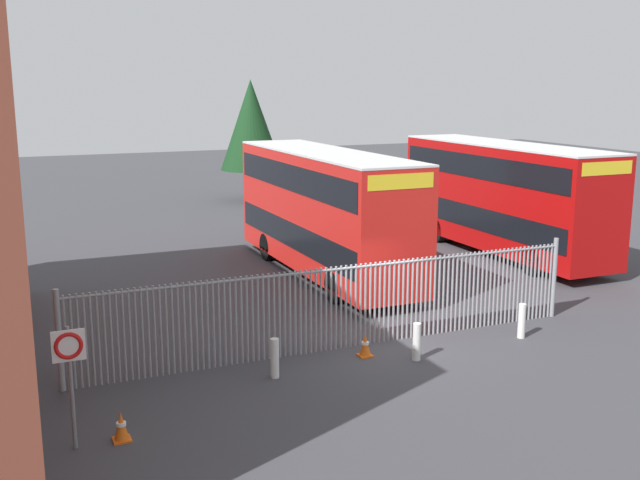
{
  "coord_description": "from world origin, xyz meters",
  "views": [
    {
      "loc": [
        -8.96,
        -16.67,
        6.74
      ],
      "look_at": [
        0.0,
        4.0,
        2.0
      ],
      "focal_mm": 42.03,
      "sensor_mm": 36.0,
      "label": 1
    }
  ],
  "objects_px": {
    "double_decker_bus_near_gate": "(324,208)",
    "speed_limit_sign_post": "(69,360)",
    "double_decker_bus_behind_fence_left": "(503,194)",
    "bollard_near_left": "(275,358)",
    "bollard_near_right": "(522,321)",
    "bollard_center_front": "(417,342)",
    "traffic_cone_mid_forecourt": "(121,426)",
    "traffic_cone_by_gate": "(365,345)"
  },
  "relations": [
    {
      "from": "double_decker_bus_near_gate",
      "to": "speed_limit_sign_post",
      "type": "bearing_deg",
      "value": -133.38
    },
    {
      "from": "double_decker_bus_behind_fence_left",
      "to": "bollard_near_left",
      "type": "height_order",
      "value": "double_decker_bus_behind_fence_left"
    },
    {
      "from": "bollard_near_right",
      "to": "speed_limit_sign_post",
      "type": "distance_m",
      "value": 11.88
    },
    {
      "from": "bollard_center_front",
      "to": "speed_limit_sign_post",
      "type": "xyz_separation_m",
      "value": [
        -8.24,
        -1.46,
        1.3
      ]
    },
    {
      "from": "bollard_near_left",
      "to": "bollard_near_right",
      "type": "distance_m",
      "value": 7.05
    },
    {
      "from": "speed_limit_sign_post",
      "to": "bollard_near_right",
      "type": "bearing_deg",
      "value": 8.62
    },
    {
      "from": "bollard_center_front",
      "to": "traffic_cone_mid_forecourt",
      "type": "bearing_deg",
      "value": -168.9
    },
    {
      "from": "double_decker_bus_behind_fence_left",
      "to": "bollard_near_left",
      "type": "xyz_separation_m",
      "value": [
        -12.78,
        -8.57,
        -1.95
      ]
    },
    {
      "from": "double_decker_bus_behind_fence_left",
      "to": "traffic_cone_mid_forecourt",
      "type": "height_order",
      "value": "double_decker_bus_behind_fence_left"
    },
    {
      "from": "double_decker_bus_behind_fence_left",
      "to": "traffic_cone_by_gate",
      "type": "relative_size",
      "value": 18.32
    },
    {
      "from": "double_decker_bus_near_gate",
      "to": "double_decker_bus_behind_fence_left",
      "type": "height_order",
      "value": "same"
    },
    {
      "from": "traffic_cone_mid_forecourt",
      "to": "speed_limit_sign_post",
      "type": "height_order",
      "value": "speed_limit_sign_post"
    },
    {
      "from": "double_decker_bus_near_gate",
      "to": "bollard_center_front",
      "type": "height_order",
      "value": "double_decker_bus_near_gate"
    },
    {
      "from": "double_decker_bus_near_gate",
      "to": "bollard_center_front",
      "type": "xyz_separation_m",
      "value": [
        -1.31,
        -8.65,
        -1.95
      ]
    },
    {
      "from": "traffic_cone_mid_forecourt",
      "to": "bollard_center_front",
      "type": "bearing_deg",
      "value": 11.1
    },
    {
      "from": "traffic_cone_mid_forecourt",
      "to": "speed_limit_sign_post",
      "type": "distance_m",
      "value": 1.71
    },
    {
      "from": "bollard_near_left",
      "to": "bollard_near_right",
      "type": "xyz_separation_m",
      "value": [
        7.05,
        -0.03,
        0.0
      ]
    },
    {
      "from": "bollard_near_right",
      "to": "traffic_cone_by_gate",
      "type": "height_order",
      "value": "bollard_near_right"
    },
    {
      "from": "double_decker_bus_near_gate",
      "to": "bollard_near_right",
      "type": "xyz_separation_m",
      "value": [
        2.13,
        -8.34,
        -1.95
      ]
    },
    {
      "from": "double_decker_bus_near_gate",
      "to": "double_decker_bus_behind_fence_left",
      "type": "relative_size",
      "value": 1.0
    },
    {
      "from": "traffic_cone_by_gate",
      "to": "double_decker_bus_behind_fence_left",
      "type": "bearing_deg",
      "value": 38.62
    },
    {
      "from": "traffic_cone_by_gate",
      "to": "speed_limit_sign_post",
      "type": "distance_m",
      "value": 7.67
    },
    {
      "from": "bollard_near_right",
      "to": "speed_limit_sign_post",
      "type": "xyz_separation_m",
      "value": [
        -11.68,
        -1.77,
        1.3
      ]
    },
    {
      "from": "traffic_cone_mid_forecourt",
      "to": "traffic_cone_by_gate",
      "type": "bearing_deg",
      "value": 19.09
    },
    {
      "from": "bollard_near_right",
      "to": "double_decker_bus_near_gate",
      "type": "bearing_deg",
      "value": 104.32
    },
    {
      "from": "double_decker_bus_near_gate",
      "to": "double_decker_bus_behind_fence_left",
      "type": "distance_m",
      "value": 7.86
    },
    {
      "from": "double_decker_bus_behind_fence_left",
      "to": "traffic_cone_by_gate",
      "type": "bearing_deg",
      "value": -141.38
    },
    {
      "from": "double_decker_bus_near_gate",
      "to": "bollard_center_front",
      "type": "distance_m",
      "value": 8.96
    },
    {
      "from": "double_decker_bus_behind_fence_left",
      "to": "bollard_near_right",
      "type": "height_order",
      "value": "double_decker_bus_behind_fence_left"
    },
    {
      "from": "bollard_near_right",
      "to": "traffic_cone_by_gate",
      "type": "bearing_deg",
      "value": 174.49
    },
    {
      "from": "double_decker_bus_near_gate",
      "to": "double_decker_bus_behind_fence_left",
      "type": "bearing_deg",
      "value": 1.89
    },
    {
      "from": "double_decker_bus_near_gate",
      "to": "bollard_near_right",
      "type": "height_order",
      "value": "double_decker_bus_near_gate"
    },
    {
      "from": "double_decker_bus_near_gate",
      "to": "traffic_cone_mid_forecourt",
      "type": "relative_size",
      "value": 18.32
    },
    {
      "from": "double_decker_bus_near_gate",
      "to": "traffic_cone_by_gate",
      "type": "bearing_deg",
      "value": -106.62
    },
    {
      "from": "traffic_cone_mid_forecourt",
      "to": "speed_limit_sign_post",
      "type": "bearing_deg",
      "value": -179.49
    },
    {
      "from": "bollard_center_front",
      "to": "traffic_cone_mid_forecourt",
      "type": "xyz_separation_m",
      "value": [
        -7.39,
        -1.45,
        -0.19
      ]
    },
    {
      "from": "bollard_near_left",
      "to": "speed_limit_sign_post",
      "type": "relative_size",
      "value": 0.4
    },
    {
      "from": "double_decker_bus_behind_fence_left",
      "to": "traffic_cone_mid_forecourt",
      "type": "relative_size",
      "value": 18.32
    },
    {
      "from": "double_decker_bus_near_gate",
      "to": "speed_limit_sign_post",
      "type": "height_order",
      "value": "double_decker_bus_near_gate"
    },
    {
      "from": "double_decker_bus_near_gate",
      "to": "bollard_near_left",
      "type": "relative_size",
      "value": 11.38
    },
    {
      "from": "double_decker_bus_behind_fence_left",
      "to": "bollard_center_front",
      "type": "bearing_deg",
      "value": -135.84
    },
    {
      "from": "bollard_near_left",
      "to": "traffic_cone_by_gate",
      "type": "relative_size",
      "value": 1.61
    }
  ]
}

